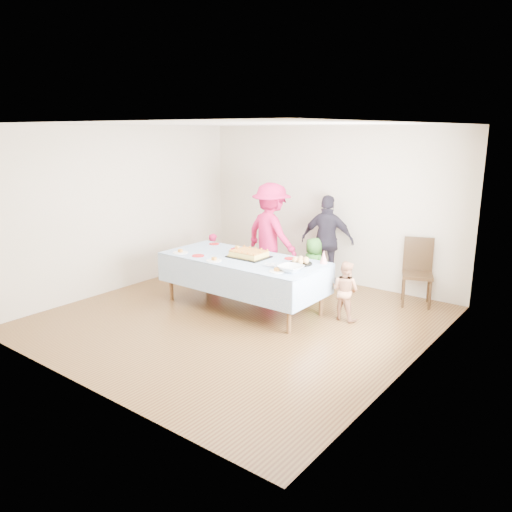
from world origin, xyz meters
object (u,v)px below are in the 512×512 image
(party_table, at_px, (243,261))
(adult_left, at_px, (271,234))
(birthday_cake, at_px, (249,254))
(dining_chair, at_px, (418,268))

(party_table, height_order, adult_left, adult_left)
(party_table, height_order, birthday_cake, birthday_cake)
(party_table, xyz_separation_m, birthday_cake, (0.06, 0.07, 0.10))
(party_table, relative_size, birthday_cake, 4.38)
(party_table, bearing_deg, birthday_cake, 51.09)
(party_table, distance_m, dining_chair, 2.70)
(dining_chair, distance_m, adult_left, 2.47)
(adult_left, bearing_deg, birthday_cake, 123.82)
(birthday_cake, bearing_deg, dining_chair, 41.24)
(adult_left, bearing_deg, dining_chair, -154.05)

